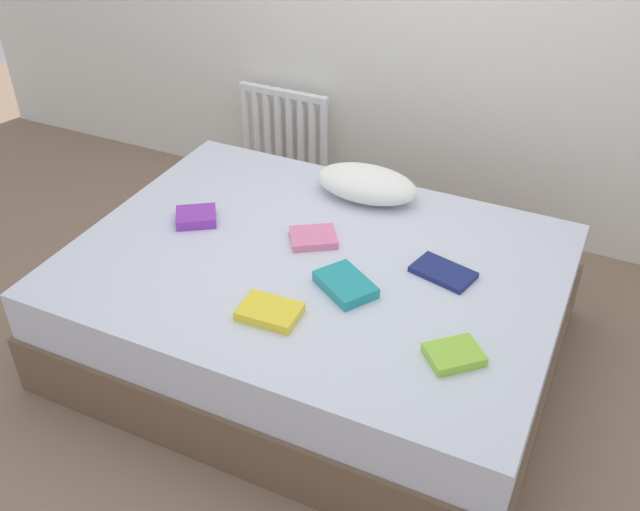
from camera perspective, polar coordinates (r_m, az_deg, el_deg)
ground_plane at (r=3.22m, az=-0.38°, el=-7.44°), size 8.00×8.00×0.00m
bed at (r=3.06m, az=-0.40°, el=-4.05°), size 2.00×1.50×0.50m
radiator at (r=4.20m, az=-2.88°, el=9.70°), size 0.55×0.04×0.54m
pillow at (r=3.28m, az=3.74°, el=5.74°), size 0.48×0.27×0.15m
textbook_lime at (r=2.48m, az=10.66°, el=-7.79°), size 0.23×0.23×0.04m
textbook_navy at (r=2.85m, az=9.81°, el=-1.32°), size 0.27×0.20×0.02m
textbook_yellow at (r=2.62m, az=-4.04°, el=-4.49°), size 0.23×0.16×0.04m
textbook_pink at (r=3.00m, az=-0.54°, el=1.44°), size 0.25×0.24×0.03m
textbook_teal at (r=2.73m, az=2.04°, el=-2.33°), size 0.28×0.26×0.04m
textbook_purple at (r=3.17m, az=-9.87°, el=3.06°), size 0.22×0.22×0.05m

